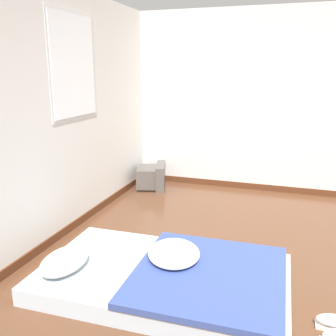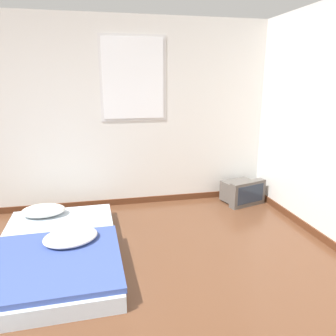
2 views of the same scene
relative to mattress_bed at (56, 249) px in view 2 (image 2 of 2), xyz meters
name	(u,v)px [view 2 (image 2 of 2)]	position (x,y,z in m)	size (l,w,h in m)	color
wall_back	(67,117)	(0.10, 1.41, 1.19)	(8.06, 0.08, 2.60)	silver
mattress_bed	(56,249)	(0.00, 0.00, 0.00)	(1.26, 2.05, 0.29)	silver
crt_tv	(242,192)	(2.52, 1.06, 0.07)	(0.62, 0.55, 0.36)	#56514C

